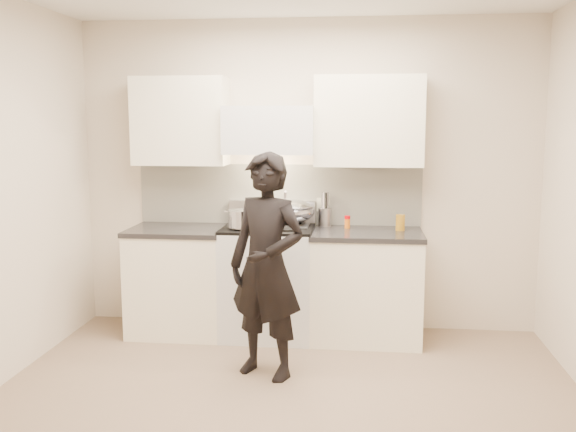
% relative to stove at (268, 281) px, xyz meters
% --- Properties ---
extents(ground_plane, '(4.00, 4.00, 0.00)m').
position_rel_stove_xyz_m(ground_plane, '(0.30, -1.42, -0.47)').
color(ground_plane, '#806853').
extents(room_shell, '(4.04, 3.54, 2.70)m').
position_rel_stove_xyz_m(room_shell, '(0.24, -1.05, 1.12)').
color(room_shell, beige).
rests_on(room_shell, ground).
extents(stove, '(0.76, 0.65, 0.96)m').
position_rel_stove_xyz_m(stove, '(0.00, 0.00, 0.00)').
color(stove, silver).
rests_on(stove, ground).
extents(counter_right, '(0.92, 0.67, 0.92)m').
position_rel_stove_xyz_m(counter_right, '(0.83, 0.00, -0.01)').
color(counter_right, white).
rests_on(counter_right, ground).
extents(counter_left, '(0.82, 0.67, 0.92)m').
position_rel_stove_xyz_m(counter_left, '(-0.78, 0.00, -0.01)').
color(counter_left, white).
rests_on(counter_left, ground).
extents(wok, '(0.39, 0.48, 0.31)m').
position_rel_stove_xyz_m(wok, '(0.20, 0.13, 0.59)').
color(wok, '#AFB2C1').
rests_on(wok, stove).
extents(stock_pot, '(0.30, 0.26, 0.14)m').
position_rel_stove_xyz_m(stock_pot, '(-0.20, -0.14, 0.56)').
color(stock_pot, '#AFB2C1').
rests_on(stock_pot, stove).
extents(utensil_crock, '(0.11, 0.11, 0.30)m').
position_rel_stove_xyz_m(utensil_crock, '(0.47, 0.24, 0.54)').
color(utensil_crock, '#A2A0A7').
rests_on(utensil_crock, counter_right).
extents(spice_jar, '(0.05, 0.05, 0.11)m').
position_rel_stove_xyz_m(spice_jar, '(0.66, 0.14, 0.50)').
color(spice_jar, orange).
rests_on(spice_jar, counter_right).
extents(oil_glass, '(0.08, 0.08, 0.13)m').
position_rel_stove_xyz_m(oil_glass, '(1.11, 0.08, 0.51)').
color(oil_glass, '#A57116').
rests_on(oil_glass, counter_right).
extents(person, '(0.70, 0.60, 1.62)m').
position_rel_stove_xyz_m(person, '(0.12, -0.88, 0.33)').
color(person, black).
rests_on(person, ground).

